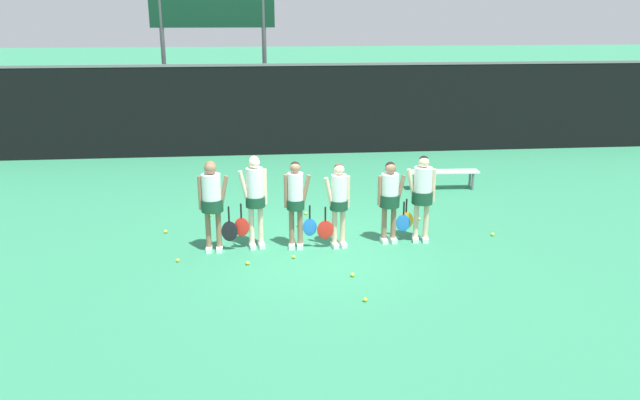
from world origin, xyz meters
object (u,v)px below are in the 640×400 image
(player_1, at_px, (255,194))
(tennis_ball_9, at_px, (178,260))
(player_4, at_px, (390,195))
(tennis_ball_8, at_px, (210,215))
(player_2, at_px, (296,198))
(player_3, at_px, (338,199))
(tennis_ball_3, at_px, (365,300))
(tennis_ball_5, at_px, (306,213))
(bench_courtside, at_px, (444,173))
(tennis_ball_4, at_px, (166,231))
(tennis_ball_1, at_px, (248,263))
(tennis_ball_6, at_px, (352,275))
(tennis_ball_0, at_px, (298,225))
(player_5, at_px, (422,191))
(player_0, at_px, (212,198))
(tennis_ball_7, at_px, (493,234))
(tennis_ball_10, at_px, (419,219))
(tennis_ball_2, at_px, (294,257))
(scoreboard, at_px, (213,19))

(player_1, height_order, tennis_ball_9, player_1)
(player_4, distance_m, tennis_ball_8, 4.17)
(player_2, bearing_deg, player_4, 9.70)
(player_3, distance_m, tennis_ball_3, 2.56)
(player_3, distance_m, tennis_ball_5, 2.24)
(player_2, bearing_deg, tennis_ball_9, -161.39)
(bench_courtside, distance_m, tennis_ball_4, 7.07)
(player_1, height_order, player_4, player_1)
(tennis_ball_1, height_order, tennis_ball_6, same)
(tennis_ball_9, bearing_deg, tennis_ball_0, 36.57)
(player_1, bearing_deg, player_2, -16.06)
(player_4, xyz_separation_m, player_5, (0.62, -0.02, 0.07))
(player_0, height_order, tennis_ball_1, player_0)
(bench_courtside, distance_m, tennis_ball_1, 6.62)
(player_5, distance_m, tennis_ball_6, 2.43)
(bench_courtside, distance_m, tennis_ball_7, 3.48)
(player_1, relative_size, tennis_ball_3, 26.02)
(player_3, xyz_separation_m, tennis_ball_6, (0.06, -1.43, -0.91))
(tennis_ball_10, bearing_deg, tennis_ball_8, 170.84)
(tennis_ball_1, height_order, tennis_ball_7, same)
(tennis_ball_5, distance_m, tennis_ball_8, 2.11)
(bench_courtside, relative_size, tennis_ball_9, 26.80)
(player_0, height_order, tennis_ball_6, player_0)
(tennis_ball_3, height_order, tennis_ball_7, tennis_ball_7)
(tennis_ball_9, bearing_deg, tennis_ball_1, -11.84)
(tennis_ball_1, height_order, tennis_ball_10, tennis_ball_1)
(bench_courtside, xyz_separation_m, player_3, (-3.17, -3.72, 0.54))
(tennis_ball_8, bearing_deg, player_3, -39.11)
(tennis_ball_7, bearing_deg, player_1, -178.30)
(player_5, bearing_deg, tennis_ball_8, 163.41)
(player_2, xyz_separation_m, tennis_ball_6, (0.86, -1.46, -0.94))
(tennis_ball_0, height_order, tennis_ball_7, same)
(bench_courtside, distance_m, tennis_ball_8, 5.97)
(bench_courtside, relative_size, tennis_ball_0, 24.87)
(tennis_ball_5, bearing_deg, bench_courtside, 25.40)
(player_5, distance_m, tennis_ball_10, 1.60)
(player_5, distance_m, tennis_ball_2, 2.78)
(tennis_ball_8, bearing_deg, player_2, -49.38)
(tennis_ball_6, bearing_deg, tennis_ball_2, 135.97)
(tennis_ball_8, bearing_deg, tennis_ball_9, -98.85)
(scoreboard, xyz_separation_m, bench_courtside, (5.94, -5.98, -3.68))
(player_1, distance_m, tennis_ball_3, 3.18)
(tennis_ball_0, relative_size, tennis_ball_1, 1.01)
(scoreboard, xyz_separation_m, tennis_ball_8, (0.21, -7.61, -4.05))
(tennis_ball_2, xyz_separation_m, tennis_ball_9, (-2.08, 0.05, -0.00))
(tennis_ball_1, bearing_deg, tennis_ball_10, 29.83)
(player_3, relative_size, tennis_ball_8, 23.61)
(player_3, height_order, tennis_ball_7, player_3)
(scoreboard, distance_m, tennis_ball_1, 11.24)
(tennis_ball_2, distance_m, tennis_ball_3, 2.11)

